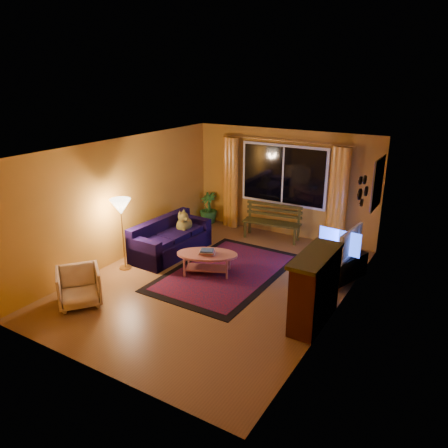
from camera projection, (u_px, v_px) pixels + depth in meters
The scene contains 22 objects.
floor at pixel (216, 282), 8.19m from camera, with size 4.50×6.00×0.02m, color brown.
ceiling at pixel (215, 148), 7.36m from camera, with size 4.50×6.00×0.02m, color white.
wall_back at pixel (284, 183), 10.21m from camera, with size 4.50×0.02×2.50m, color #C0842A.
wall_left at pixel (121, 200), 8.88m from camera, with size 0.02×6.00×2.50m, color #C0842A.
wall_right at pixel (340, 242), 6.68m from camera, with size 0.02×6.00×2.50m, color #C0842A.
window at pixel (283, 175), 10.09m from camera, with size 2.00×0.02×1.30m, color black.
curtain_rod at pixel (284, 141), 9.79m from camera, with size 0.03×0.03×3.20m, color #BF8C3F.
curtain_left at pixel (231, 182), 10.80m from camera, with size 0.36×0.36×2.24m, color orange.
curtain_right at pixel (338, 198), 9.49m from camera, with size 0.36×0.36×2.24m, color orange.
bench at pixel (271, 231), 10.19m from camera, with size 1.33×0.39×0.40m, color #322E0D.
potted_plant at pixel (208, 208), 11.23m from camera, with size 0.45×0.45×0.80m, color #235B1E.
sofa at pixel (171, 238), 9.29m from camera, with size 0.80×1.87×0.76m, color black.
dog at pixel (184, 223), 9.54m from camera, with size 0.29×0.39×0.43m, color olive, non-canonical shape.
armchair at pixel (79, 285), 7.29m from camera, with size 0.68×0.64×0.70m, color beige.
floor_lamp at pixel (123, 235), 8.49m from camera, with size 0.24×0.24×1.43m, color #BF8C3F.
rug at pixel (226, 272), 8.55m from camera, with size 1.95×3.08×0.02m, color maroon.
coffee_table at pixel (207, 264), 8.43m from camera, with size 1.18×1.18×0.43m, color #B56659.
tv_console at pixel (342, 268), 8.18m from camera, with size 0.37×1.11×0.46m, color black.
television at pixel (345, 243), 8.01m from camera, with size 1.00×0.13×0.58m, color black.
fireplace at pixel (315, 291), 6.69m from camera, with size 0.40×1.20×1.10m, color maroon.
mirror_cluster at pixel (363, 189), 7.57m from camera, with size 0.06×0.60×0.56m, color black, non-canonical shape.
painting at pixel (378, 183), 8.54m from camera, with size 0.04×0.76×0.96m, color #ED5E31.
Camera 1 is at (3.94, -6.23, 3.73)m, focal length 35.00 mm.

